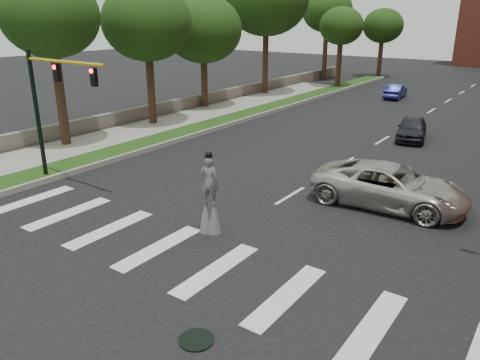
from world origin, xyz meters
TOP-DOWN VIEW (x-y plane):
  - ground_plane at (0.00, 0.00)m, footprint 160.00×160.00m
  - grass_median at (-11.50, 20.00)m, footprint 2.00×60.00m
  - median_curb at (-10.45, 20.00)m, footprint 0.20×60.00m
  - sidewalk_left at (-14.50, 10.00)m, footprint 4.00×60.00m
  - stone_wall at (-17.00, 22.00)m, footprint 0.50×56.00m
  - manhole at (3.00, -2.00)m, footprint 0.90×0.90m
  - traffic_signal at (-9.78, 3.00)m, footprint 5.30×0.23m
  - stilt_performer at (-0.59, 3.02)m, footprint 0.82×0.64m
  - suv_crossing at (3.93, 9.43)m, footprint 6.53×3.28m
  - car_near at (1.41, 21.35)m, footprint 2.65×4.60m
  - car_mid at (-4.54, 36.39)m, footprint 1.83×4.21m
  - tree_1 at (-15.38, 7.26)m, footprint 5.54×5.54m
  - tree_2 at (-15.25, 14.53)m, footprint 6.21×6.21m
  - tree_3 at (-16.32, 21.80)m, footprint 6.43×6.43m
  - tree_5 at (-16.32, 45.02)m, footprint 5.99×5.99m
  - tree_6 at (-11.89, 39.32)m, footprint 4.65×4.65m
  - tree_7 at (-11.53, 51.16)m, footprint 4.96×4.96m

SIDE VIEW (x-z plane):
  - ground_plane at x=0.00m, z-range 0.00..0.00m
  - manhole at x=3.00m, z-range 0.00..0.04m
  - sidewalk_left at x=-14.50m, z-range 0.00..0.18m
  - grass_median at x=-11.50m, z-range 0.00..0.25m
  - median_curb at x=-10.45m, z-range 0.00..0.28m
  - stone_wall at x=-17.00m, z-range 0.00..1.10m
  - car_mid at x=-4.54m, z-range 0.00..1.34m
  - car_near at x=1.41m, z-range 0.00..1.47m
  - suv_crossing at x=3.93m, z-range 0.00..1.77m
  - stilt_performer at x=-0.59m, z-range -0.29..2.86m
  - traffic_signal at x=-9.78m, z-range 1.05..7.25m
  - tree_7 at x=-11.53m, z-range 2.05..10.49m
  - tree_6 at x=-11.89m, z-range 2.20..10.71m
  - tree_3 at x=-16.32m, z-range 1.87..11.13m
  - tree_2 at x=-15.25m, z-range 2.24..12.07m
  - tree_1 at x=-15.38m, z-range 2.58..12.56m
  - tree_5 at x=-16.32m, z-range 2.72..13.37m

